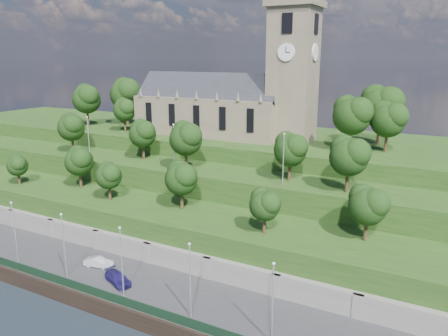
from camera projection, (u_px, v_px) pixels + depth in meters
The scene contains 16 objects.
ground at pixel (65, 302), 57.05m from camera, with size 320.00×320.00×0.00m, color black.
promenade at pixel (97, 276), 61.93m from camera, with size 160.00×12.00×2.00m, color #2D2D30.
quay_wall at pixel (63, 295), 56.73m from camera, with size 160.00×0.50×2.20m, color black.
fence at pixel (66, 282), 56.92m from camera, with size 160.00×0.10×1.20m, color #15301D.
retaining_wall at pixel (124, 250), 66.66m from camera, with size 160.00×2.10×5.00m.
embankment_lower at pixel (148, 228), 71.45m from camera, with size 160.00×12.00×8.00m, color #203D14.
embankment_upper at pixel (185, 198), 80.36m from camera, with size 160.00×10.00×12.00m, color #203D14.
hilltop at pixel (236, 166), 97.94m from camera, with size 160.00×32.00×15.00m, color #203D14.
church at pixel (231, 100), 90.45m from camera, with size 38.60×12.35×27.60m.
trees_lower at pixel (166, 178), 68.09m from camera, with size 66.95×8.65×7.66m.
trees_upper at pixel (196, 138), 75.30m from camera, with size 62.27×8.47×8.56m.
trees_hilltop at pixel (227, 102), 90.48m from camera, with size 75.12×16.27×11.48m.
lamp_posts_promenade at pixel (64, 241), 58.32m from camera, with size 60.36×0.36×9.23m.
lamp_posts_upper at pixel (174, 143), 75.16m from camera, with size 40.36×0.36×8.16m.
car_middle at pixel (99, 262), 62.31m from camera, with size 1.47×4.23×1.39m, color #A6A6AB.
car_right at pixel (118, 278), 57.74m from camera, with size 1.99×4.91×1.42m, color navy.
Camera 1 is at (42.45, -35.09, 31.09)m, focal length 35.00 mm.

